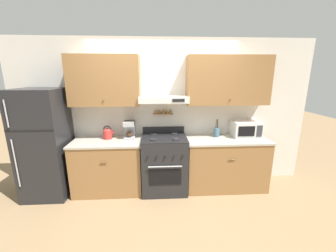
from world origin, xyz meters
name	(u,v)px	position (x,y,z in m)	size (l,w,h in m)	color
ground_plane	(165,198)	(0.00, 0.00, 0.00)	(16.00, 16.00, 0.00)	#937551
wall_back	(167,102)	(0.06, 0.59, 1.50)	(5.20, 0.46, 2.55)	silver
counter_left	(109,166)	(-0.94, 0.32, 0.45)	(1.14, 0.64, 0.89)	olive
counter_right	(225,163)	(1.07, 0.32, 0.45)	(1.39, 0.64, 0.89)	olive
stove_range	(164,163)	(0.00, 0.30, 0.48)	(0.74, 0.69, 1.04)	#232326
refrigerator	(45,144)	(-1.91, 0.28, 0.87)	(0.67, 0.71, 1.75)	#232326
tea_kettle	(108,133)	(-0.95, 0.44, 0.99)	(0.19, 0.15, 0.23)	red
coffee_maker	(130,129)	(-0.58, 0.47, 1.04)	(0.18, 0.25, 0.30)	#ADAFB5
microwave	(245,129)	(1.44, 0.46, 1.03)	(0.47, 0.37, 0.27)	white
utensil_crock	(216,132)	(0.92, 0.44, 0.98)	(0.10, 0.10, 0.31)	slate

